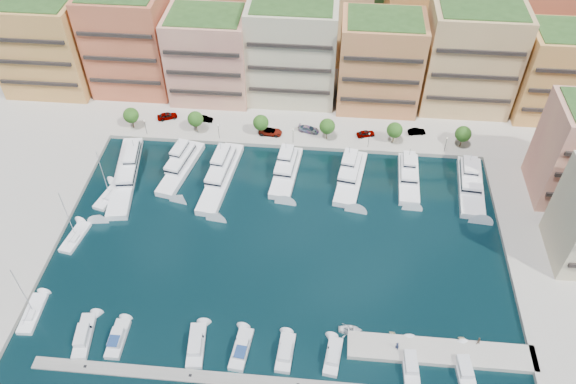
{
  "coord_description": "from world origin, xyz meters",
  "views": [
    {
      "loc": [
        8.3,
        -73.36,
        87.54
      ],
      "look_at": [
        0.8,
        9.09,
        6.0
      ],
      "focal_mm": 35.0,
      "sensor_mm": 36.0,
      "label": 1
    }
  ],
  "objects_px": {
    "tree_0": "(131,115)",
    "sailboat_2": "(109,196)",
    "tender_0": "(350,330)",
    "car_5": "(417,132)",
    "tree_4": "(395,130)",
    "yacht_1": "(181,166)",
    "tree_5": "(463,134)",
    "yacht_2": "(221,174)",
    "lamppost_1": "(218,129)",
    "sailboat_1": "(75,238)",
    "tender_3": "(462,339)",
    "yacht_4": "(351,175)",
    "tree_2": "(261,123)",
    "sailboat_0": "(33,314)",
    "cruiser_5": "(285,353)",
    "tree_3": "(327,126)",
    "person_1": "(478,341)",
    "cruiser_9": "(464,368)",
    "tender_1": "(393,333)",
    "cruiser_4": "(241,349)",
    "car_2": "(271,131)",
    "car_4": "(366,133)",
    "tree_1": "(195,119)",
    "lamppost_0": "(145,125)",
    "cruiser_1": "(118,339)",
    "cruiser_6": "(333,357)",
    "yacht_3": "(286,169)",
    "lamppost_4": "(446,142)",
    "cruiser_8": "(410,363)",
    "car_0": "(167,116)",
    "person_0": "(397,346)",
    "lamppost_3": "(369,138)",
    "yacht_0": "(127,172)",
    "car_3": "(309,129)",
    "car_1": "(205,119)",
    "cruiser_3": "(196,346)",
    "yacht_5": "(409,176)"
  },
  "relations": [
    {
      "from": "tree_2",
      "to": "car_3",
      "type": "xyz_separation_m",
      "value": [
        11.47,
        2.33,
        -3.0
      ]
    },
    {
      "from": "lamppost_1",
      "to": "sailboat_1",
      "type": "xyz_separation_m",
      "value": [
        -23.93,
        -33.63,
        -3.51
      ]
    },
    {
      "from": "yacht_3",
      "to": "cruiser_6",
      "type": "xyz_separation_m",
      "value": [
        12.25,
        -45.92,
        -0.66
      ]
    },
    {
      "from": "cruiser_9",
      "to": "car_3",
      "type": "distance_m",
      "value": 67.47
    },
    {
      "from": "cruiser_4",
      "to": "car_2",
      "type": "xyz_separation_m",
      "value": [
        -1.53,
        58.62,
        1.22
      ]
    },
    {
      "from": "yacht_4",
      "to": "tender_3",
      "type": "relative_size",
      "value": 11.04
    },
    {
      "from": "cruiser_8",
      "to": "cruiser_9",
      "type": "relative_size",
      "value": 1.03
    },
    {
      "from": "cruiser_3",
      "to": "tender_3",
      "type": "relative_size",
      "value": 5.2
    },
    {
      "from": "cruiser_6",
      "to": "car_4",
      "type": "xyz_separation_m",
      "value": [
        5.9,
        59.97,
        1.21
      ]
    },
    {
      "from": "cruiser_3",
      "to": "tree_2",
      "type": "bearing_deg",
      "value": 85.98
    },
    {
      "from": "tree_0",
      "to": "cruiser_4",
      "type": "distance_m",
      "value": 68.36
    },
    {
      "from": "car_0",
      "to": "person_0",
      "type": "bearing_deg",
      "value": -159.32
    },
    {
      "from": "lamppost_3",
      "to": "yacht_0",
      "type": "bearing_deg",
      "value": -165.63
    },
    {
      "from": "yacht_3",
      "to": "car_2",
      "type": "distance_m",
      "value": 13.67
    },
    {
      "from": "tree_2",
      "to": "tree_5",
      "type": "xyz_separation_m",
      "value": [
        48.0,
        0.0,
        0.0
      ]
    },
    {
      "from": "cruiser_9",
      "to": "tender_1",
      "type": "height_order",
      "value": "cruiser_9"
    },
    {
      "from": "tender_3",
      "to": "car_4",
      "type": "height_order",
      "value": "car_4"
    },
    {
      "from": "car_1",
      "to": "person_0",
      "type": "relative_size",
      "value": 2.19
    },
    {
      "from": "lamppost_1",
      "to": "cruiser_3",
      "type": "bearing_deg",
      "value": -83.95
    },
    {
      "from": "cruiser_6",
      "to": "lamppost_4",
      "type": "bearing_deg",
      "value": 66.34
    },
    {
      "from": "tree_2",
      "to": "cruiser_5",
      "type": "bearing_deg",
      "value": -78.89
    },
    {
      "from": "car_1",
      "to": "lamppost_1",
      "type": "bearing_deg",
      "value": -139.09
    },
    {
      "from": "lamppost_4",
      "to": "cruiser_8",
      "type": "distance_m",
      "value": 57.05
    },
    {
      "from": "lamppost_1",
      "to": "yacht_4",
      "type": "xyz_separation_m",
      "value": [
        32.04,
        -10.46,
        -2.73
      ]
    },
    {
      "from": "tree_4",
      "to": "yacht_1",
      "type": "height_order",
      "value": "tree_4"
    },
    {
      "from": "sailboat_2",
      "to": "car_3",
      "type": "height_order",
      "value": "sailboat_2"
    },
    {
      "from": "yacht_4",
      "to": "tender_0",
      "type": "height_order",
      "value": "yacht_4"
    },
    {
      "from": "tender_0",
      "to": "car_5",
      "type": "xyz_separation_m",
      "value": [
        15.5,
        56.35,
        1.28
      ]
    },
    {
      "from": "tree_5",
      "to": "yacht_2",
      "type": "xyz_separation_m",
      "value": [
        -55.26,
        -15.06,
        -3.53
      ]
    },
    {
      "from": "lamppost_0",
      "to": "car_4",
      "type": "height_order",
      "value": "lamppost_0"
    },
    {
      "from": "tree_3",
      "to": "tree_4",
      "type": "height_order",
      "value": "same"
    },
    {
      "from": "yacht_2",
      "to": "car_4",
      "type": "distance_m",
      "value": 36.86
    },
    {
      "from": "cruiser_4",
      "to": "yacht_4",
      "type": "bearing_deg",
      "value": 68.05
    },
    {
      "from": "tender_3",
      "to": "sailboat_0",
      "type": "bearing_deg",
      "value": 109.09
    },
    {
      "from": "yacht_4",
      "to": "cruiser_1",
      "type": "height_order",
      "value": "yacht_4"
    },
    {
      "from": "tree_5",
      "to": "yacht_2",
      "type": "bearing_deg",
      "value": -164.75
    },
    {
      "from": "cruiser_8",
      "to": "tender_3",
      "type": "bearing_deg",
      "value": 30.6
    },
    {
      "from": "yacht_5",
      "to": "cruiser_6",
      "type": "relative_size",
      "value": 2.17
    },
    {
      "from": "lamppost_1",
      "to": "tender_3",
      "type": "height_order",
      "value": "lamppost_1"
    },
    {
      "from": "cruiser_6",
      "to": "car_3",
      "type": "distance_m",
      "value": 60.96
    },
    {
      "from": "yacht_2",
      "to": "cruiser_1",
      "type": "height_order",
      "value": "yacht_2"
    },
    {
      "from": "car_5",
      "to": "person_1",
      "type": "xyz_separation_m",
      "value": [
        6.31,
        -57.35,
        0.13
      ]
    },
    {
      "from": "tree_0",
      "to": "tree_1",
      "type": "relative_size",
      "value": 1.0
    },
    {
      "from": "car_4",
      "to": "yacht_2",
      "type": "bearing_deg",
      "value": 99.34
    },
    {
      "from": "car_0",
      "to": "tender_1",
      "type": "bearing_deg",
      "value": -157.88
    },
    {
      "from": "tree_3",
      "to": "yacht_0",
      "type": "relative_size",
      "value": 0.21
    },
    {
      "from": "tree_0",
      "to": "sailboat_2",
      "type": "relative_size",
      "value": 0.43
    },
    {
      "from": "tree_5",
      "to": "yacht_2",
      "type": "distance_m",
      "value": 57.38
    },
    {
      "from": "car_5",
      "to": "tree_2",
      "type": "bearing_deg",
      "value": 85.42
    },
    {
      "from": "tree_1",
      "to": "tender_1",
      "type": "distance_m",
      "value": 69.9
    }
  ]
}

